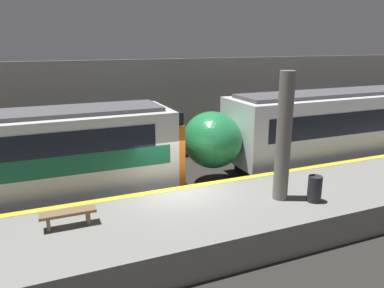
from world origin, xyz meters
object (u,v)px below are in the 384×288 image
train_modern (370,124)px  platform_bench (68,215)px  trash_bin (315,189)px  support_pillar_near (284,137)px

train_modern → platform_bench: train_modern is taller
train_modern → trash_bin: train_modern is taller
support_pillar_near → train_modern: 9.59m
support_pillar_near → train_modern: size_ratio=0.21×
train_modern → trash_bin: bearing=-147.2°
train_modern → platform_bench: bearing=-166.4°
train_modern → platform_bench: (-15.03, -3.63, -0.56)m
support_pillar_near → trash_bin: (0.86, -0.63, -1.63)m
train_modern → trash_bin: (-7.64, -4.92, -0.47)m
train_modern → platform_bench: size_ratio=12.97×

